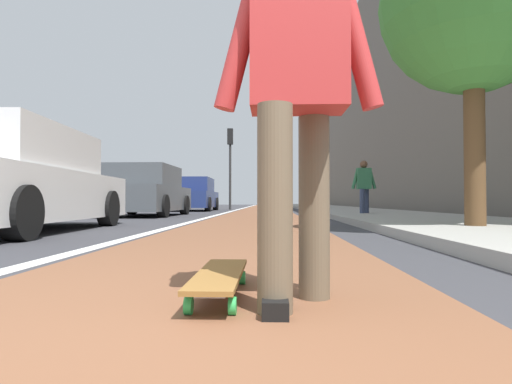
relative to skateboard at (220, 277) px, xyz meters
The scene contains 13 objects.
ground_plane 8.99m from the skateboard, ahead, with size 80.00×80.00×0.00m, color #38383D.
bike_lane_paint 22.99m from the skateboard, ahead, with size 56.00×2.33×0.00m, color brown.
lane_stripe_white 19.04m from the skateboard, ahead, with size 52.00×0.16×0.01m, color silver.
sidewalk_curb 17.30m from the skateboard, 10.94° to the right, with size 52.00×3.20×0.12m, color #9E9B93.
building_facade 22.61m from the skateboard, 15.83° to the right, with size 40.00×1.20×12.10m, color #6B6358.
skateboard is the anchor object (origin of this frame).
skater_person 0.92m from the skateboard, 113.34° to the right, with size 0.46×0.72×1.64m.
parked_car_near 5.22m from the skateboard, 40.48° to the left, with size 4.65×2.01×1.47m.
parked_car_mid 10.97m from the skateboard, 18.27° to the left, with size 4.13×2.00×1.46m.
parked_car_far 17.21m from the skateboard, 10.85° to the left, with size 4.27×1.96×1.46m.
traffic_light 19.85m from the skateboard, ahead, with size 0.33×0.28×4.12m.
street_tree_near 5.52m from the skateboard, 38.15° to the right, with size 2.39×2.39×4.26m.
pedestrian_distant 9.75m from the skateboard, 16.05° to the right, with size 0.42×0.66×1.51m.
Camera 1 is at (-0.93, -0.35, 0.44)m, focal length 29.88 mm.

